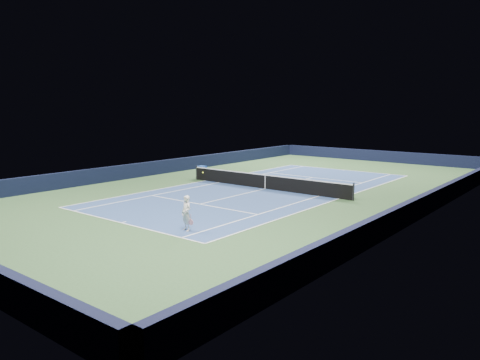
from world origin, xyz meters
The scene contains 19 objects.
ground centered at (0.00, 0.00, 0.00)m, with size 40.00×40.00×0.00m, color #2D4C29.
wall_far centered at (0.00, 19.82, 0.55)m, with size 22.00×0.35×1.10m, color black.
wall_right centered at (10.82, 0.00, 0.55)m, with size 0.35×40.00×1.10m, color black.
wall_left centered at (-10.82, 0.00, 0.55)m, with size 0.35×40.00×1.10m, color black.
court_surface centered at (0.00, 0.00, 0.00)m, with size 10.97×23.77×0.01m, color navy.
baseline_far centered at (0.00, 11.88, 0.01)m, with size 10.97×0.08×0.00m, color white.
baseline_near centered at (0.00, -11.88, 0.01)m, with size 10.97×0.08×0.00m, color white.
sideline_doubles_right centered at (5.49, 0.00, 0.01)m, with size 0.08×23.77×0.00m, color white.
sideline_doubles_left centered at (-5.49, 0.00, 0.01)m, with size 0.08×23.77×0.00m, color white.
sideline_singles_right centered at (4.12, 0.00, 0.01)m, with size 0.08×23.77×0.00m, color white.
sideline_singles_left centered at (-4.12, 0.00, 0.01)m, with size 0.08×23.77×0.00m, color white.
service_line_far centered at (0.00, 6.40, 0.01)m, with size 8.23×0.08×0.00m, color white.
service_line_near centered at (0.00, -6.40, 0.01)m, with size 8.23×0.08×0.00m, color white.
center_service_line centered at (0.00, 0.00, 0.01)m, with size 0.08×12.80×0.00m, color white.
center_mark_far centered at (0.00, 11.73, 0.01)m, with size 0.08×0.30×0.00m, color white.
center_mark_near centered at (0.00, -11.73, 0.01)m, with size 0.08×0.30×0.00m, color white.
tennis_net centered at (0.00, 0.00, 0.50)m, with size 12.90×0.10×1.07m.
sponsor_cube centered at (-6.40, 0.57, 0.49)m, with size 0.62×0.56×0.98m.
tennis_player centered at (3.47, -10.92, 0.80)m, with size 0.79×1.28×2.57m.
Camera 1 is at (18.08, -25.36, 5.58)m, focal length 35.00 mm.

